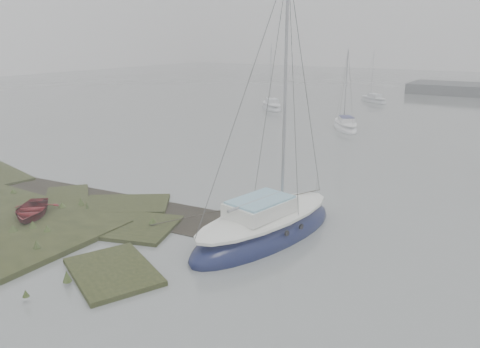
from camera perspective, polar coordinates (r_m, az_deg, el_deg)
name	(u,v)px	position (r m, az deg, el deg)	size (l,w,h in m)	color
ground	(372,129)	(42.71, 15.75, 5.34)	(160.00, 160.00, 0.00)	slate
sailboat_main	(265,229)	(18.93, 3.11, -6.74)	(4.11, 8.23, 11.11)	#0F153B
sailboat_white	(345,126)	(41.96, 12.72, 5.68)	(4.24, 5.24, 7.28)	white
sailboat_far_a	(272,107)	(52.58, 3.87, 8.17)	(4.84, 5.15, 7.52)	silver
sailboat_far_c	(373,100)	(60.32, 15.95, 8.63)	(4.67, 4.10, 6.64)	silver
dinghy	(31,210)	(22.44, -24.10, -4.00)	(1.94, 2.72, 0.56)	maroon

